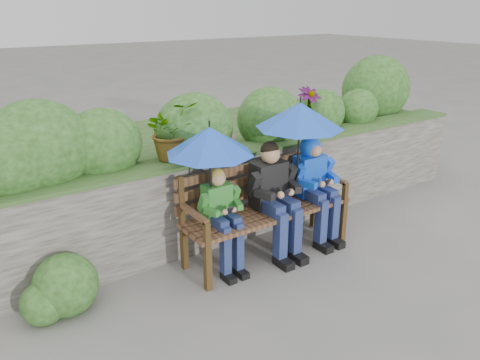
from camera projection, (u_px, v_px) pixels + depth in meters
ground at (245, 270)px, 4.78m from camera, size 60.00×60.00×0.00m
garden_backdrop at (169, 168)px, 5.74m from camera, size 8.00×2.88×1.89m
park_bench at (263, 203)px, 4.96m from camera, size 1.89×0.55×1.00m
boy_left at (222, 213)px, 4.58m from camera, size 0.42×0.49×1.07m
boy_middle at (275, 194)px, 4.88m from camera, size 0.55×0.63×1.23m
boy_right at (315, 180)px, 5.19m from camera, size 0.51×0.62×1.19m
umbrella_left at (210, 141)px, 4.33m from camera, size 0.85×0.85×0.82m
umbrella_right at (300, 115)px, 4.80m from camera, size 0.92×0.92×0.92m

